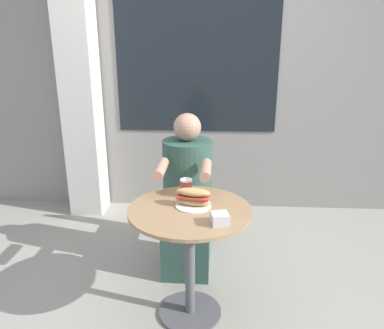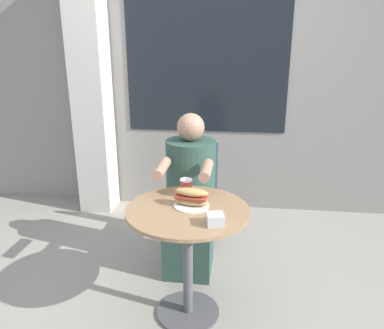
{
  "view_description": "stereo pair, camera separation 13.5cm",
  "coord_description": "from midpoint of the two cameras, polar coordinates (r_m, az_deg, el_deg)",
  "views": [
    {
      "loc": [
        0.13,
        -1.96,
        1.64
      ],
      "look_at": [
        0.0,
        0.21,
        0.93
      ],
      "focal_mm": 35.0,
      "sensor_mm": 36.0,
      "label": 1
    },
    {
      "loc": [
        0.26,
        -1.95,
        1.64
      ],
      "look_at": [
        0.0,
        0.21,
        0.93
      ],
      "focal_mm": 35.0,
      "sensor_mm": 36.0,
      "label": 2
    }
  ],
  "objects": [
    {
      "name": "sandwich_on_plate",
      "position": [
        2.18,
        -1.58,
        -5.19
      ],
      "size": [
        0.21,
        0.21,
        0.11
      ],
      "rotation": [
        0.0,
        0.0,
        -0.19
      ],
      "color": "white",
      "rests_on": "cafe_table"
    },
    {
      "name": "lattice_pillar",
      "position": [
        3.71,
        -17.64,
        10.56
      ],
      "size": [
        0.31,
        0.31,
        2.4
      ],
      "color": "beige",
      "rests_on": "ground_plane"
    },
    {
      "name": "napkin_box",
      "position": [
        1.98,
        2.3,
        -8.26
      ],
      "size": [
        0.11,
        0.11,
        0.06
      ],
      "rotation": [
        0.0,
        0.0,
        0.21
      ],
      "color": "silver",
      "rests_on": "cafe_table"
    },
    {
      "name": "drink_cup",
      "position": [
        2.33,
        -2.54,
        -3.5
      ],
      "size": [
        0.08,
        0.08,
        0.11
      ],
      "color": "#B73D38",
      "rests_on": "cafe_table"
    },
    {
      "name": "ground_plane",
      "position": [
        2.56,
        -1.91,
        -21.67
      ],
      "size": [
        8.0,
        8.0,
        0.0
      ],
      "primitive_type": "plane",
      "color": "gray"
    },
    {
      "name": "seated_diner",
      "position": [
        2.76,
        -2.15,
        -6.06
      ],
      "size": [
        0.36,
        0.64,
        1.17
      ],
      "rotation": [
        0.0,
        0.0,
        3.13
      ],
      "color": "#2D4C42",
      "rests_on": "ground_plane"
    },
    {
      "name": "diner_chair",
      "position": [
        3.07,
        -1.51,
        -3.12
      ],
      "size": [
        0.38,
        0.38,
        0.87
      ],
      "rotation": [
        0.0,
        0.0,
        3.13
      ],
      "color": "slate",
      "rests_on": "ground_plane"
    },
    {
      "name": "cafe_table",
      "position": [
        2.25,
        -2.06,
        -11.22
      ],
      "size": [
        0.72,
        0.72,
        0.73
      ],
      "color": "#997551",
      "rests_on": "ground_plane"
    },
    {
      "name": "storefront_wall",
      "position": [
        3.67,
        0.31,
        14.5
      ],
      "size": [
        8.0,
        0.09,
        2.8
      ],
      "color": "gray",
      "rests_on": "ground_plane"
    }
  ]
}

